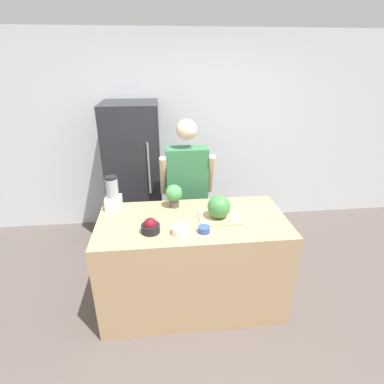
% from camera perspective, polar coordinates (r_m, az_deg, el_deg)
% --- Properties ---
extents(ground_plane, '(14.00, 14.00, 0.00)m').
position_cam_1_polar(ground_plane, '(2.97, 1.04, -25.19)').
color(ground_plane, '#564C47').
extents(wall_back, '(8.00, 0.06, 2.60)m').
position_cam_1_polar(wall_back, '(4.19, -2.55, 11.00)').
color(wall_back, silver).
rests_on(wall_back, ground_plane).
extents(counter_island, '(1.69, 0.82, 0.93)m').
position_cam_1_polar(counter_island, '(2.95, 0.09, -13.15)').
color(counter_island, tan).
rests_on(counter_island, ground_plane).
extents(refrigerator, '(0.67, 0.69, 1.78)m').
position_cam_1_polar(refrigerator, '(3.95, -10.86, 3.53)').
color(refrigerator, '#232328').
rests_on(refrigerator, ground_plane).
extents(person, '(0.59, 0.27, 1.68)m').
position_cam_1_polar(person, '(3.39, -0.95, -0.10)').
color(person, '#4C608C').
rests_on(person, ground_plane).
extents(cutting_board, '(0.37, 0.30, 0.01)m').
position_cam_1_polar(cutting_board, '(2.72, 5.26, -4.80)').
color(cutting_board, tan).
rests_on(cutting_board, counter_island).
extents(watermelon, '(0.21, 0.21, 0.21)m').
position_cam_1_polar(watermelon, '(2.66, 5.16, -2.81)').
color(watermelon, '#3D7F3D').
rests_on(watermelon, cutting_board).
extents(bowl_cherries, '(0.15, 0.15, 0.13)m').
position_cam_1_polar(bowl_cherries, '(2.50, -7.92, -6.54)').
color(bowl_cherries, black).
rests_on(bowl_cherries, counter_island).
extents(bowl_cream, '(0.15, 0.15, 0.11)m').
position_cam_1_polar(bowl_cream, '(2.47, -2.18, -7.01)').
color(bowl_cream, white).
rests_on(bowl_cream, counter_island).
extents(bowl_small_blue, '(0.10, 0.10, 0.05)m').
position_cam_1_polar(bowl_small_blue, '(2.49, 2.29, -7.13)').
color(bowl_small_blue, '#334C9E').
rests_on(bowl_small_blue, counter_island).
extents(blender, '(0.15, 0.15, 0.33)m').
position_cam_1_polar(blender, '(2.92, -14.85, -0.52)').
color(blender, silver).
rests_on(blender, counter_island).
extents(potted_plant, '(0.16, 0.16, 0.23)m').
position_cam_1_polar(potted_plant, '(2.86, -3.47, -0.46)').
color(potted_plant, '#514C47').
rests_on(potted_plant, counter_island).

